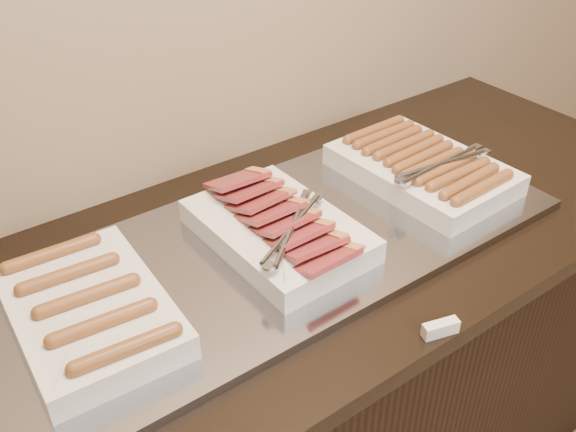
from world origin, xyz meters
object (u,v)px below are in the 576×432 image
(dish_center, at_px, (279,228))
(dish_right, at_px, (423,167))
(dish_left, at_px, (89,309))
(counter, at_px, (275,398))
(warming_tray, at_px, (273,247))

(dish_center, xyz_separation_m, dish_right, (0.41, 0.00, 0.00))
(dish_left, bearing_deg, counter, 2.82)
(counter, relative_size, warming_tray, 1.72)
(warming_tray, bearing_deg, dish_right, -0.44)
(dish_left, relative_size, dish_center, 0.96)
(counter, relative_size, dish_left, 5.59)
(dish_left, distance_m, dish_right, 0.80)
(warming_tray, distance_m, dish_left, 0.38)
(dish_right, bearing_deg, warming_tray, 177.34)
(warming_tray, bearing_deg, dish_left, -180.00)
(counter, xyz_separation_m, dish_left, (-0.38, -0.00, 0.50))
(dish_left, relative_size, dish_right, 0.92)
(dish_center, height_order, dish_right, dish_center)
(warming_tray, height_order, dish_right, dish_right)
(dish_right, bearing_deg, dish_center, 177.88)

